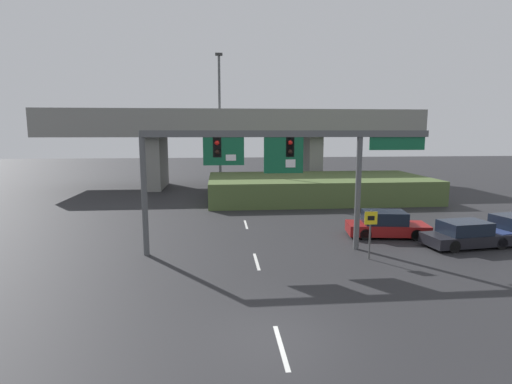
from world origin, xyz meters
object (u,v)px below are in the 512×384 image
highway_light_pole_near (220,120)px  parked_sedan_near_right (386,225)px  speed_limit_sign (370,228)px  signal_gantry (276,155)px  parked_sedan_mid_right (466,235)px

highway_light_pole_near → parked_sedan_near_right: size_ratio=2.87×
speed_limit_sign → highway_light_pole_near: (-6.86, 22.43, 5.53)m
parked_sedan_near_right → signal_gantry: bearing=-153.0°
speed_limit_sign → highway_light_pole_near: size_ratio=0.17×
signal_gantry → highway_light_pole_near: highway_light_pole_near is taller
signal_gantry → parked_sedan_near_right: size_ratio=3.01×
signal_gantry → speed_limit_sign: size_ratio=6.02×
signal_gantry → parked_sedan_mid_right: bearing=-0.7°
speed_limit_sign → signal_gantry: bearing=159.0°
signal_gantry → parked_sedan_near_right: signal_gantry is taller
parked_sedan_near_right → parked_sedan_mid_right: 4.05m
signal_gantry → parked_sedan_mid_right: 10.82m
speed_limit_sign → parked_sedan_near_right: 4.68m
parked_sedan_near_right → parked_sedan_mid_right: size_ratio=1.01×
signal_gantry → parked_sedan_near_right: (6.71, 2.26, -4.12)m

